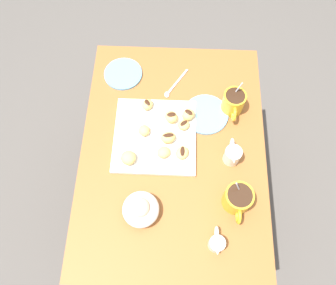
{
  "coord_description": "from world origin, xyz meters",
  "views": [
    {
      "loc": [
        0.47,
        -0.0,
        1.84
      ],
      "look_at": [
        -0.02,
        -0.02,
        0.72
      ],
      "focal_mm": 35.11,
      "sensor_mm": 36.0,
      "label": 1
    }
  ],
  "objects": [
    {
      "name": "ground_plane",
      "position": [
        0.0,
        0.0,
        0.0
      ],
      "size": [
        8.0,
        8.0,
        0.0
      ],
      "primitive_type": "plane",
      "color": "#514C47"
    },
    {
      "name": "dining_table",
      "position": [
        0.0,
        0.0,
        0.56
      ],
      "size": [
        0.96,
        0.69,
        0.7
      ],
      "color": "#935628",
      "rests_on": "ground_plane"
    },
    {
      "name": "pastry_plate_square",
      "position": [
        -0.05,
        -0.07,
        0.71
      ],
      "size": [
        0.31,
        0.31,
        0.02
      ],
      "primitive_type": "cube",
      "color": "silver",
      "rests_on": "dining_table"
    },
    {
      "name": "coffee_mug_mustard_left",
      "position": [
        -0.19,
        0.22,
        0.76
      ],
      "size": [
        0.13,
        0.09,
        0.15
      ],
      "color": "gold",
      "rests_on": "dining_table"
    },
    {
      "name": "coffee_mug_mustard_right",
      "position": [
        0.19,
        0.22,
        0.75
      ],
      "size": [
        0.14,
        0.1,
        0.14
      ],
      "color": "gold",
      "rests_on": "dining_table"
    },
    {
      "name": "cream_pitcher_white",
      "position": [
        0.03,
        0.21,
        0.74
      ],
      "size": [
        0.1,
        0.06,
        0.07
      ],
      "color": "silver",
      "rests_on": "dining_table"
    },
    {
      "name": "ice_cream_bowl",
      "position": [
        0.24,
        -0.1,
        0.74
      ],
      "size": [
        0.13,
        0.13,
        0.09
      ],
      "color": "silver",
      "rests_on": "dining_table"
    },
    {
      "name": "chocolate_sauce_pitcher",
      "position": [
        0.34,
        0.15,
        0.74
      ],
      "size": [
        0.09,
        0.05,
        0.06
      ],
      "color": "silver",
      "rests_on": "dining_table"
    },
    {
      "name": "saucer_sky_left",
      "position": [
        -0.15,
        0.12,
        0.71
      ],
      "size": [
        0.18,
        0.18,
        0.01
      ],
      "primitive_type": "cylinder",
      "color": "#66A8DB",
      "rests_on": "dining_table"
    },
    {
      "name": "saucer_sky_right",
      "position": [
        -0.33,
        -0.22,
        0.71
      ],
      "size": [
        0.16,
        0.16,
        0.01
      ],
      "primitive_type": "cylinder",
      "color": "#66A8DB",
      "rests_on": "dining_table"
    },
    {
      "name": "loose_spoon_near_saucer",
      "position": [
        -0.28,
        -0.01,
        0.71
      ],
      "size": [
        0.14,
        0.09,
        0.01
      ],
      "color": "silver",
      "rests_on": "dining_table"
    },
    {
      "name": "beignet_0",
      "position": [
        -0.17,
        -0.11,
        0.74
      ],
      "size": [
        0.06,
        0.06,
        0.03
      ],
      "primitive_type": "ellipsoid",
      "rotation": [
        0.0,
        0.0,
        4.24
      ],
      "color": "#E5B260",
      "rests_on": "pastry_plate_square"
    },
    {
      "name": "chocolate_drizzle_0",
      "position": [
        -0.17,
        -0.11,
        0.75
      ],
      "size": [
        0.03,
        0.03,
        0.0
      ],
      "primitive_type": "ellipsoid",
      "rotation": [
        0.0,
        0.0,
        3.78
      ],
      "color": "#381E11",
      "rests_on": "beignet_0"
    },
    {
      "name": "beignet_1",
      "position": [
        -0.12,
        -0.01,
        0.74
      ],
      "size": [
        0.07,
        0.07,
        0.04
      ],
      "primitive_type": "ellipsoid",
      "rotation": [
        0.0,
        0.0,
        2.13
      ],
      "color": "#E5B260",
      "rests_on": "pastry_plate_square"
    },
    {
      "name": "chocolate_drizzle_1",
      "position": [
        -0.12,
        -0.01,
        0.76
      ],
      "size": [
        0.02,
        0.04,
        0.0
      ],
      "primitive_type": "ellipsoid",
      "rotation": [
        0.0,
        0.0,
        1.76
      ],
      "color": "#381E11",
      "rests_on": "beignet_1"
    },
    {
      "name": "beignet_2",
      "position": [
        -0.13,
        0.05,
        0.74
      ],
      "size": [
        0.07,
        0.07,
        0.04
      ],
      "primitive_type": "ellipsoid",
      "rotation": [
        0.0,
        0.0,
        0.76
      ],
      "color": "#E5B260",
      "rests_on": "pastry_plate_square"
    },
    {
      "name": "chocolate_drizzle_2",
      "position": [
        -0.13,
        0.05,
        0.76
      ],
      "size": [
        0.03,
        0.04,
        0.0
      ],
      "primitive_type": "ellipsoid",
      "rotation": [
        0.0,
        0.0,
        1.01
      ],
      "color": "#381E11",
      "rests_on": "beignet_2"
    },
    {
      "name": "beignet_3",
      "position": [
        -0.06,
        -0.11,
        0.74
      ],
      "size": [
        0.05,
        0.05,
        0.03
      ],
      "primitive_type": "ellipsoid",
      "rotation": [
        0.0,
        0.0,
        0.07
      ],
      "color": "#E5B260",
      "rests_on": "pastry_plate_square"
    },
    {
      "name": "beignet_4",
      "position": [
        0.05,
        -0.16,
        0.74
      ],
      "size": [
        0.08,
        0.08,
        0.04
      ],
      "primitive_type": "ellipsoid",
      "rotation": [
        0.0,
        0.0,
        0.56
      ],
      "color": "#E5B260",
      "rests_on": "pastry_plate_square"
    },
    {
      "name": "beignet_5",
      "position": [
        -0.03,
        -0.02,
        0.74
      ],
      "size": [
        0.06,
        0.07,
        0.04
      ],
      "primitive_type": "ellipsoid",
      "rotation": [
        0.0,
        0.0,
        5.06
      ],
      "color": "#E5B260",
      "rests_on": "pastry_plate_square"
    },
    {
      "name": "chocolate_drizzle_5",
      "position": [
        -0.03,
        -0.02,
        0.76
      ],
      "size": [
        0.02,
        0.04,
        0.0
      ],
      "primitive_type": "ellipsoid",
      "rotation": [
        0.0,
        0.0,
        4.91
      ],
      "color": "#381E11",
      "rests_on": "beignet_5"
    },
    {
      "name": "beignet_6",
      "position": [
        0.02,
        0.03,
        0.73
      ],
      "size": [
        0.07,
        0.06,
        0.03
      ],
      "primitive_type": "ellipsoid",
      "rotation": [
        0.0,
        0.0,
        2.66
      ],
      "color": "#E5B260",
      "rests_on": "pastry_plate_square"
    },
    {
      "name": "chocolate_drizzle_6",
      "position": [
        0.02,
        0.03,
        0.75
      ],
      "size": [
        0.04,
        0.02,
        0.0
      ],
      "primitive_type": "ellipsoid",
      "rotation": [
        0.0,
        0.0,
        3.11
      ],
      "color": "#381E11",
      "rests_on": "beignet_6"
    },
    {
      "name": "beignet_7",
      "position": [
        -0.09,
        0.04,
        0.73
      ],
      "size": [
        0.06,
        0.06,
        0.03
      ],
      "primitive_type": "ellipsoid",
      "rotation": [
        0.0,
        0.0,
        2.05
      ],
      "color": "#E5B260",
      "rests_on": "pastry_plate_square"
    },
    {
      "name": "chocolate_drizzle_7",
      "position": [
        -0.09,
        0.04,
        0.75
      ],
      "size": [
        0.03,
        0.03,
        0.0
      ],
      "primitive_type": "ellipsoid",
      "rotation": [
        0.0,
        0.0,
        2.29
      ],
      "color": "#381E11",
      "rests_on": "beignet_7"
    },
    {
      "name": "beignet_8",
      "position": [
        0.02,
        -0.03,
        0.74
      ],
      "size": [
        0.06,
        0.07,
        0.03
      ],
      "primitive_type": "ellipsoid",
      "rotation": [
        0.0,
        0.0,
        2.16
      ],
      "color": "#E5B260",
      "rests_on": "pastry_plate_square"
    }
  ]
}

